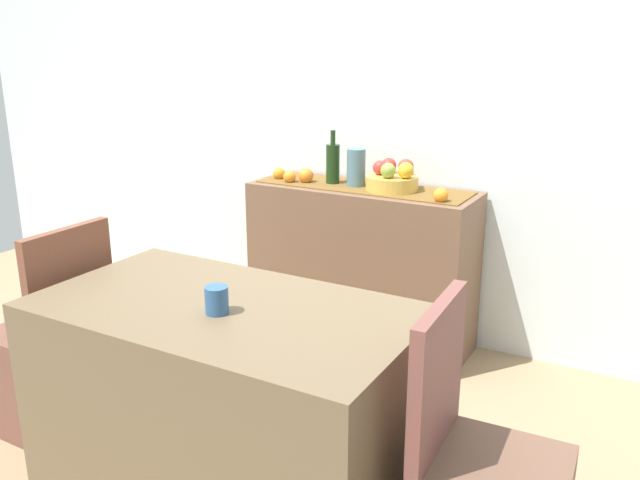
{
  "coord_description": "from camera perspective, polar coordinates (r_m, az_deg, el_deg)",
  "views": [
    {
      "loc": [
        1.38,
        -2.09,
        1.58
      ],
      "look_at": [
        -0.01,
        0.36,
        0.73
      ],
      "focal_mm": 36.91,
      "sensor_mm": 36.0,
      "label": 1
    }
  ],
  "objects": [
    {
      "name": "ground_plane",
      "position": [
        2.96,
        -3.49,
        -15.69
      ],
      "size": [
        6.4,
        6.4,
        0.02
      ],
      "primitive_type": "cube",
      "color": "#997F5D",
      "rests_on": "ground"
    },
    {
      "name": "room_wall_rear",
      "position": [
        3.55,
        6.75,
        12.98
      ],
      "size": [
        6.4,
        0.06,
        2.7
      ],
      "primitive_type": "cube",
      "color": "silver",
      "rests_on": "ground"
    },
    {
      "name": "sideboard_console",
      "position": [
        3.53,
        3.58,
        -2.27
      ],
      "size": [
        1.19,
        0.42,
        0.86
      ],
      "primitive_type": "cube",
      "color": "brown",
      "rests_on": "ground"
    },
    {
      "name": "table_runner",
      "position": [
        3.41,
        3.72,
        4.61
      ],
      "size": [
        1.12,
        0.32,
        0.01
      ],
      "primitive_type": "cube",
      "color": "brown",
      "rests_on": "sideboard_console"
    },
    {
      "name": "fruit_bowl",
      "position": [
        3.34,
        6.26,
        4.94
      ],
      "size": [
        0.26,
        0.26,
        0.07
      ],
      "primitive_type": "cylinder",
      "color": "gold",
      "rests_on": "table_runner"
    },
    {
      "name": "apple_rear",
      "position": [
        3.27,
        5.93,
        6.01
      ],
      "size": [
        0.08,
        0.08,
        0.08
      ],
      "primitive_type": "sphere",
      "color": "#849F3F",
      "rests_on": "fruit_bowl"
    },
    {
      "name": "apple_left",
      "position": [
        3.37,
        7.46,
        6.31
      ],
      "size": [
        0.08,
        0.08,
        0.08
      ],
      "primitive_type": "sphere",
      "color": "#A5382A",
      "rests_on": "fruit_bowl"
    },
    {
      "name": "apple_right",
      "position": [
        3.35,
        5.21,
        6.27
      ],
      "size": [
        0.07,
        0.07,
        0.07
      ],
      "primitive_type": "sphere",
      "color": "#B9342D",
      "rests_on": "fruit_bowl"
    },
    {
      "name": "apple_upper",
      "position": [
        3.27,
        7.45,
        6.0
      ],
      "size": [
        0.08,
        0.08,
        0.08
      ],
      "primitive_type": "sphere",
      "color": "gold",
      "rests_on": "fruit_bowl"
    },
    {
      "name": "apple_center",
      "position": [
        3.4,
        5.99,
        6.45
      ],
      "size": [
        0.08,
        0.08,
        0.08
      ],
      "primitive_type": "sphere",
      "color": "#B9312B",
      "rests_on": "fruit_bowl"
    },
    {
      "name": "wine_bottle",
      "position": [
        3.47,
        1.12,
        6.67
      ],
      "size": [
        0.07,
        0.07,
        0.28
      ],
      "color": "#1B3314",
      "rests_on": "sideboard_console"
    },
    {
      "name": "ceramic_vase",
      "position": [
        3.41,
        3.14,
        6.26
      ],
      "size": [
        0.1,
        0.1,
        0.2
      ],
      "primitive_type": "cylinder",
      "color": "slate",
      "rests_on": "sideboard_console"
    },
    {
      "name": "orange_loose_near_bowl",
      "position": [
        3.51,
        -2.66,
        5.5
      ],
      "size": [
        0.07,
        0.07,
        0.07
      ],
      "primitive_type": "sphere",
      "color": "orange",
      "rests_on": "sideboard_console"
    },
    {
      "name": "orange_loose_mid",
      "position": [
        3.51,
        -1.23,
        5.6
      ],
      "size": [
        0.08,
        0.08,
        0.08
      ],
      "primitive_type": "sphere",
      "color": "orange",
      "rests_on": "sideboard_console"
    },
    {
      "name": "orange_loose_end",
      "position": [
        3.13,
        10.44,
        3.84
      ],
      "size": [
        0.07,
        0.07,
        0.07
      ],
      "primitive_type": "sphere",
      "color": "orange",
      "rests_on": "sideboard_console"
    },
    {
      "name": "orange_loose_far",
      "position": [
        3.61,
        -3.58,
        5.77
      ],
      "size": [
        0.07,
        0.07,
        0.07
      ],
      "primitive_type": "sphere",
      "color": "orange",
      "rests_on": "sideboard_console"
    },
    {
      "name": "dining_table",
      "position": [
        2.38,
        -7.94,
        -13.86
      ],
      "size": [
        1.3,
        0.72,
        0.74
      ],
      "primitive_type": "cube",
      "color": "brown",
      "rests_on": "ground"
    },
    {
      "name": "coffee_cup",
      "position": [
        2.14,
        -8.94,
        -5.16
      ],
      "size": [
        0.08,
        0.08,
        0.09
      ],
      "primitive_type": "cylinder",
      "color": "#2D5685",
      "rests_on": "dining_table"
    },
    {
      "name": "chair_near_window",
      "position": [
        3.02,
        -22.05,
        -10.33
      ],
      "size": [
        0.4,
        0.4,
        0.9
      ],
      "color": "brown",
      "rests_on": "ground"
    }
  ]
}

